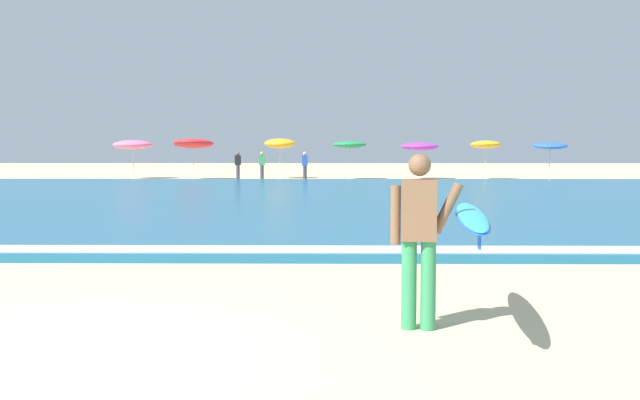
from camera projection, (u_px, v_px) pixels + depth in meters
name	position (u px, v px, depth m)	size (l,w,h in m)	color
ground_plane	(42.00, 358.00, 6.24)	(160.00, 160.00, 0.00)	beige
sea	(259.00, 198.00, 25.33)	(120.00, 28.00, 0.14)	#1E6084
surf_foam	(180.00, 249.00, 11.96)	(120.00, 0.83, 0.01)	white
surfer_with_board	(443.00, 226.00, 7.15)	(1.08, 2.60, 1.73)	#338E56
beach_umbrella_0	(133.00, 145.00, 42.72)	(2.26, 2.26, 2.25)	beige
beach_umbrella_1	(193.00, 144.00, 41.65)	(2.29, 2.32, 2.40)	beige
beach_umbrella_2	(280.00, 143.00, 43.09)	(1.82, 1.86, 2.40)	beige
beach_umbrella_3	(349.00, 145.00, 41.75)	(1.95, 1.95, 2.19)	beige
beach_umbrella_4	(419.00, 147.00, 42.11)	(2.15, 2.15, 2.11)	beige
beach_umbrella_5	(486.00, 145.00, 41.58)	(1.71, 1.72, 2.22)	beige
beach_umbrella_6	(550.00, 146.00, 40.33)	(1.88, 1.91, 2.18)	beige
beachgoer_near_row_left	(238.00, 165.00, 40.93)	(0.32, 0.20, 1.58)	#383842
beachgoer_near_row_mid	(305.00, 165.00, 39.90)	(0.32, 0.20, 1.58)	#383842
beachgoer_near_row_right	(262.00, 165.00, 41.00)	(0.32, 0.20, 1.58)	#383842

